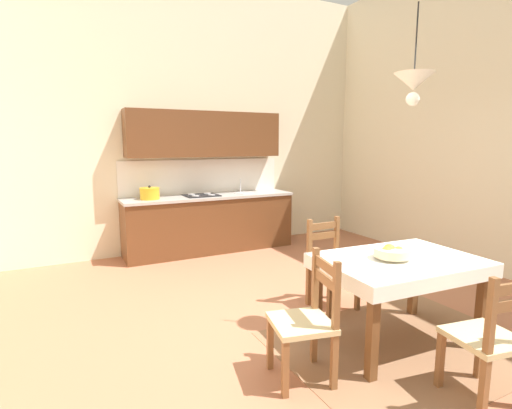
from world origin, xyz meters
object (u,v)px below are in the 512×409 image
at_px(dining_chair_tv_side, 307,321).
at_px(fruit_bowl, 392,252).
at_px(dining_table, 398,273).
at_px(dining_chair_camera_side, 490,339).
at_px(pendant_lamp, 414,83).
at_px(kitchen_cabinetry, 209,198).
at_px(dining_chair_kitchen_side, 331,266).

relative_size(dining_chair_tv_side, fruit_bowl, 3.10).
bearing_deg(dining_table, fruit_bowl, 177.99).
height_order(dining_chair_camera_side, pendant_lamp, pendant_lamp).
distance_m(kitchen_cabinetry, fruit_bowl, 3.54).
bearing_deg(kitchen_cabinetry, fruit_bowl, -85.05).
distance_m(dining_chair_tv_side, fruit_bowl, 0.99).
xyz_separation_m(kitchen_cabinetry, fruit_bowl, (0.31, -3.53, -0.04)).
bearing_deg(dining_table, kitchen_cabinetry, 96.36).
height_order(fruit_bowl, pendant_lamp, pendant_lamp).
height_order(dining_chair_kitchen_side, pendant_lamp, pendant_lamp).
distance_m(kitchen_cabinetry, dining_chair_kitchen_side, 2.72).
bearing_deg(fruit_bowl, dining_chair_camera_side, -89.33).
bearing_deg(dining_chair_kitchen_side, pendant_lamp, -79.67).
xyz_separation_m(kitchen_cabinetry, dining_chair_kitchen_side, (0.36, -2.66, -0.41)).
bearing_deg(fruit_bowl, pendant_lamp, 15.42).
bearing_deg(fruit_bowl, kitchen_cabinetry, 94.95).
relative_size(kitchen_cabinetry, dining_chair_tv_side, 2.91).
xyz_separation_m(kitchen_cabinetry, dining_chair_camera_side, (0.32, -4.39, -0.41)).
bearing_deg(pendant_lamp, kitchen_cabinetry, 98.31).
relative_size(dining_table, dining_chair_camera_side, 1.48).
bearing_deg(fruit_bowl, dining_chair_kitchen_side, 86.47).
relative_size(dining_chair_camera_side, dining_chair_tv_side, 1.00).
relative_size(kitchen_cabinetry, dining_chair_kitchen_side, 2.91).
relative_size(dining_chair_camera_side, pendant_lamp, 1.16).
distance_m(dining_chair_tv_side, pendant_lamp, 2.09).
distance_m(dining_chair_kitchen_side, fruit_bowl, 0.94).
relative_size(dining_chair_tv_side, dining_chair_kitchen_side, 1.00).
distance_m(dining_chair_camera_side, pendant_lamp, 2.00).
xyz_separation_m(dining_chair_camera_side, fruit_bowl, (-0.01, 0.87, 0.37)).
height_order(dining_table, fruit_bowl, fruit_bowl).
bearing_deg(dining_chair_camera_side, dining_chair_kitchen_side, 88.57).
distance_m(kitchen_cabinetry, dining_chair_tv_side, 3.69).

